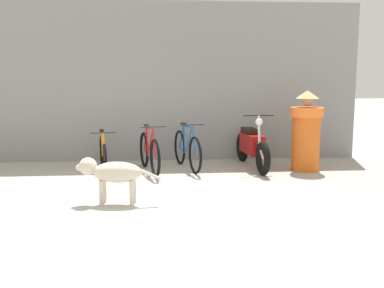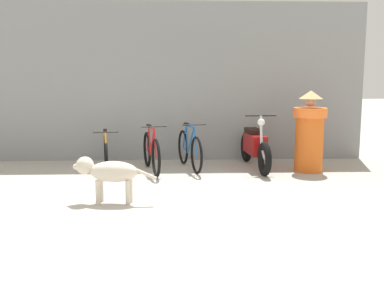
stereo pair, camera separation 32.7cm
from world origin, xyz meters
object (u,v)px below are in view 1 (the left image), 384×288
bicycle_1 (149,153)px  stray_dog (111,172)px  bicycle_2 (187,150)px  motorcycle (252,146)px  bicycle_0 (103,154)px  person_in_robes (306,131)px

bicycle_1 → stray_dog: 2.19m
bicycle_2 → motorcycle: size_ratio=0.82×
bicycle_1 → stray_dog: bearing=-25.8°
bicycle_2 → motorcycle: (1.28, -0.02, 0.06)m
motorcycle → bicycle_1: bearing=-88.0°
bicycle_0 → stray_dog: 2.35m
bicycle_1 → motorcycle: motorcycle is taller
bicycle_0 → bicycle_1: 0.90m
bicycle_1 → stray_dog: (-0.50, -2.13, 0.08)m
bicycle_1 → person_in_robes: person_in_robes is taller
bicycle_2 → stray_dog: bearing=-40.7°
bicycle_2 → bicycle_1: bearing=-84.9°
bicycle_0 → stray_dog: size_ratio=1.40×
stray_dog → person_in_robes: person_in_robes is taller
motorcycle → stray_dog: motorcycle is taller
bicycle_1 → person_in_robes: (2.98, -0.10, 0.39)m
motorcycle → stray_dog: bearing=-51.2°
bicycle_1 → person_in_robes: 3.01m
bicycle_2 → person_in_robes: bearing=68.2°
person_in_robes → bicycle_0: bearing=-1.6°
bicycle_1 → person_in_robes: size_ratio=1.08×
motorcycle → person_in_robes: size_ratio=1.32×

